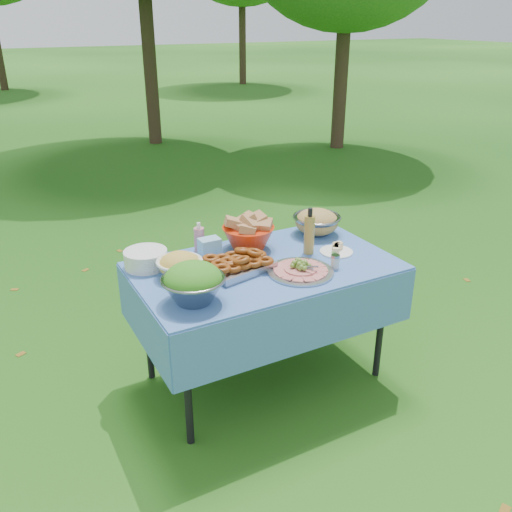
{
  "coord_description": "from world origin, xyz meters",
  "views": [
    {
      "loc": [
        -1.36,
        -2.42,
        2.05
      ],
      "look_at": [
        -0.06,
        0.0,
        0.83
      ],
      "focal_mm": 38.0,
      "sensor_mm": 36.0,
      "label": 1
    }
  ],
  "objects_px": {
    "salad_bowl": "(193,283)",
    "plate_stack": "(146,259)",
    "charcuterie_platter": "(301,266)",
    "bread_bowl": "(248,232)",
    "pasta_bowl_steel": "(317,221)",
    "oil_bottle": "(309,231)",
    "picnic_table": "(264,323)"
  },
  "relations": [
    {
      "from": "picnic_table",
      "to": "plate_stack",
      "type": "xyz_separation_m",
      "value": [
        -0.6,
        0.29,
        0.43
      ]
    },
    {
      "from": "charcuterie_platter",
      "to": "oil_bottle",
      "type": "bearing_deg",
      "value": 47.62
    },
    {
      "from": "picnic_table",
      "to": "plate_stack",
      "type": "distance_m",
      "value": 0.79
    },
    {
      "from": "plate_stack",
      "to": "pasta_bowl_steel",
      "type": "xyz_separation_m",
      "value": [
        1.13,
        -0.03,
        0.03
      ]
    },
    {
      "from": "bread_bowl",
      "to": "oil_bottle",
      "type": "xyz_separation_m",
      "value": [
        0.28,
        -0.24,
        0.03
      ]
    },
    {
      "from": "bread_bowl",
      "to": "charcuterie_platter",
      "type": "xyz_separation_m",
      "value": [
        0.09,
        -0.44,
        -0.06
      ]
    },
    {
      "from": "salad_bowl",
      "to": "plate_stack",
      "type": "relative_size",
      "value": 1.29
    },
    {
      "from": "pasta_bowl_steel",
      "to": "salad_bowl",
      "type": "bearing_deg",
      "value": -155.55
    },
    {
      "from": "charcuterie_platter",
      "to": "salad_bowl",
      "type": "bearing_deg",
      "value": -177.58
    },
    {
      "from": "pasta_bowl_steel",
      "to": "oil_bottle",
      "type": "distance_m",
      "value": 0.33
    },
    {
      "from": "charcuterie_platter",
      "to": "oil_bottle",
      "type": "height_order",
      "value": "oil_bottle"
    },
    {
      "from": "charcuterie_platter",
      "to": "oil_bottle",
      "type": "distance_m",
      "value": 0.29
    },
    {
      "from": "bread_bowl",
      "to": "pasta_bowl_steel",
      "type": "xyz_separation_m",
      "value": [
        0.5,
        0.01,
        -0.02
      ]
    },
    {
      "from": "bread_bowl",
      "to": "oil_bottle",
      "type": "bearing_deg",
      "value": -40.47
    },
    {
      "from": "picnic_table",
      "to": "salad_bowl",
      "type": "distance_m",
      "value": 0.74
    },
    {
      "from": "plate_stack",
      "to": "charcuterie_platter",
      "type": "bearing_deg",
      "value": -33.34
    },
    {
      "from": "salad_bowl",
      "to": "plate_stack",
      "type": "bearing_deg",
      "value": 99.28
    },
    {
      "from": "plate_stack",
      "to": "picnic_table",
      "type": "bearing_deg",
      "value": -26.14
    },
    {
      "from": "salad_bowl",
      "to": "pasta_bowl_steel",
      "type": "relative_size",
      "value": 1.03
    },
    {
      "from": "plate_stack",
      "to": "charcuterie_platter",
      "type": "height_order",
      "value": "plate_stack"
    },
    {
      "from": "picnic_table",
      "to": "oil_bottle",
      "type": "xyz_separation_m",
      "value": [
        0.31,
        0.02,
        0.52
      ]
    },
    {
      "from": "plate_stack",
      "to": "pasta_bowl_steel",
      "type": "relative_size",
      "value": 0.8
    },
    {
      "from": "salad_bowl",
      "to": "charcuterie_platter",
      "type": "height_order",
      "value": "salad_bowl"
    },
    {
      "from": "oil_bottle",
      "to": "charcuterie_platter",
      "type": "bearing_deg",
      "value": -132.38
    },
    {
      "from": "oil_bottle",
      "to": "salad_bowl",
      "type": "bearing_deg",
      "value": -164.3
    },
    {
      "from": "salad_bowl",
      "to": "plate_stack",
      "type": "xyz_separation_m",
      "value": [
        -0.08,
        0.5,
        -0.05
      ]
    },
    {
      "from": "picnic_table",
      "to": "bread_bowl",
      "type": "distance_m",
      "value": 0.55
    },
    {
      "from": "bread_bowl",
      "to": "charcuterie_platter",
      "type": "height_order",
      "value": "bread_bowl"
    },
    {
      "from": "oil_bottle",
      "to": "bread_bowl",
      "type": "bearing_deg",
      "value": 139.53
    },
    {
      "from": "picnic_table",
      "to": "pasta_bowl_steel",
      "type": "xyz_separation_m",
      "value": [
        0.53,
        0.27,
        0.46
      ]
    },
    {
      "from": "salad_bowl",
      "to": "bread_bowl",
      "type": "height_order",
      "value": "bread_bowl"
    },
    {
      "from": "bread_bowl",
      "to": "oil_bottle",
      "type": "relative_size",
      "value": 1.13
    }
  ]
}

